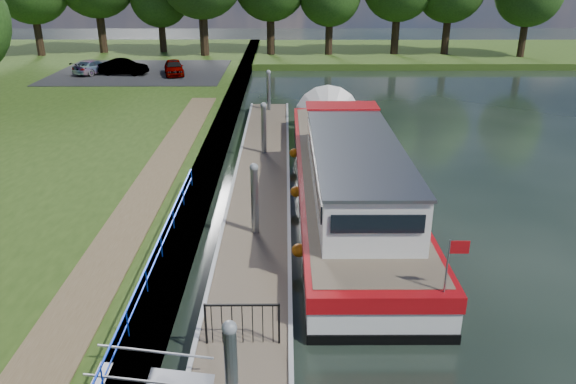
{
  "coord_description": "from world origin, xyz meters",
  "views": [
    {
      "loc": [
        1.06,
        -9.33,
        9.16
      ],
      "look_at": [
        1.16,
        9.75,
        1.4
      ],
      "focal_mm": 35.0,
      "sensor_mm": 36.0,
      "label": 1
    }
  ],
  "objects_px": {
    "car_a": "(174,67)",
    "car_b": "(124,67)",
    "pontoon": "(261,190)",
    "barge": "(345,170)",
    "car_c": "(94,67)"
  },
  "relations": [
    {
      "from": "car_a",
      "to": "car_b",
      "type": "distance_m",
      "value": 4.09
    },
    {
      "from": "pontoon",
      "to": "car_b",
      "type": "distance_m",
      "value": 26.45
    },
    {
      "from": "barge",
      "to": "car_a",
      "type": "xyz_separation_m",
      "value": [
        -11.52,
        23.3,
        0.37
      ]
    },
    {
      "from": "barge",
      "to": "car_b",
      "type": "xyz_separation_m",
      "value": [
        -15.61,
        23.49,
        0.37
      ]
    },
    {
      "from": "car_c",
      "to": "car_a",
      "type": "bearing_deg",
      "value": -161.21
    },
    {
      "from": "pontoon",
      "to": "barge",
      "type": "distance_m",
      "value": 3.71
    },
    {
      "from": "barge",
      "to": "car_b",
      "type": "bearing_deg",
      "value": 123.6
    },
    {
      "from": "pontoon",
      "to": "car_b",
      "type": "xyz_separation_m",
      "value": [
        -12.01,
        23.53,
        1.28
      ]
    },
    {
      "from": "barge",
      "to": "pontoon",
      "type": "bearing_deg",
      "value": -179.39
    },
    {
      "from": "barge",
      "to": "car_c",
      "type": "distance_m",
      "value": 30.13
    },
    {
      "from": "car_b",
      "to": "car_c",
      "type": "height_order",
      "value": "car_b"
    },
    {
      "from": "car_a",
      "to": "car_b",
      "type": "bearing_deg",
      "value": 164.0
    },
    {
      "from": "barge",
      "to": "car_c",
      "type": "bearing_deg",
      "value": 127.15
    },
    {
      "from": "pontoon",
      "to": "car_a",
      "type": "height_order",
      "value": "car_a"
    },
    {
      "from": "barge",
      "to": "car_a",
      "type": "relative_size",
      "value": 5.83
    }
  ]
}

